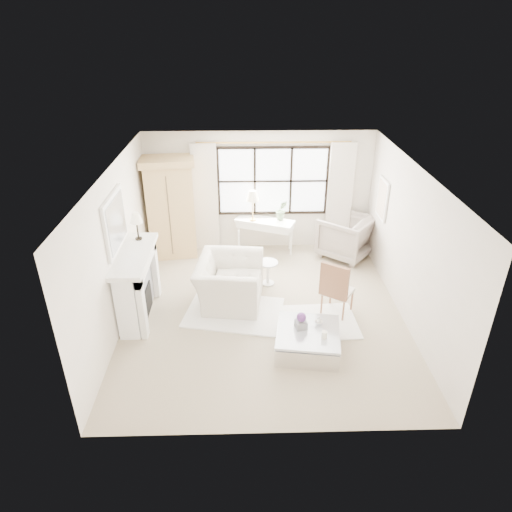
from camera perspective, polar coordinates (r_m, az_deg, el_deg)
The scene contains 32 objects.
floor at distance 8.48m, azimuth 1.00°, elevation -7.02°, with size 5.50×5.50×0.00m, color tan.
ceiling at distance 7.28m, azimuth 1.17°, elevation 10.68°, with size 5.50×5.50×0.00m, color white.
wall_back at distance 10.31m, azimuth 0.40°, elevation 8.06°, with size 5.00×5.00×0.00m, color silver.
wall_front at distance 5.48m, azimuth 2.36°, elevation -11.95°, with size 5.00×5.00×0.00m, color white.
wall_left at distance 8.07m, azimuth -16.95°, elevation 0.88°, with size 5.50×5.50×0.00m, color white.
wall_right at distance 8.28m, azimuth 18.64°, elevation 1.30°, with size 5.50×5.50×0.00m, color beige.
window_pane at distance 10.22m, azimuth 2.11°, elevation 9.35°, with size 2.40×0.02×1.50m, color white.
window_frame at distance 10.21m, azimuth 2.12°, elevation 9.33°, with size 2.50×0.04×1.50m, color black, non-canonical shape.
curtain_rod at distance 9.92m, azimuth 2.22°, elevation 14.00°, with size 0.04×0.04×3.30m, color #AF843C.
curtain_left at distance 10.29m, azimuth -6.33°, elevation 7.16°, with size 0.55×0.10×2.47m, color beige.
curtain_right at distance 10.47m, azimuth 10.39°, elevation 7.24°, with size 0.55×0.10×2.47m, color beige.
fireplace at distance 8.35m, azimuth -14.79°, elevation -3.39°, with size 0.58×1.66×1.26m.
mirror_frame at distance 7.86m, azimuth -17.23°, elevation 4.06°, with size 0.05×1.15×0.95m, color white.
mirror_glass at distance 7.86m, azimuth -17.01°, elevation 4.07°, with size 0.02×1.00×0.80m, color silver.
art_frame at distance 9.67m, azimuth 15.53°, elevation 6.90°, with size 0.04×0.62×0.82m, color white.
art_canvas at distance 9.66m, azimuth 15.41°, elevation 6.90°, with size 0.01×0.52×0.72m, color beige.
mantel_lamp at distance 8.37m, azimuth -14.76°, elevation 4.47°, with size 0.22×0.22×0.51m.
armoire at distance 10.16m, azimuth -10.58°, elevation 5.99°, with size 1.20×0.83×2.24m.
console_table at distance 10.37m, azimuth 1.10°, elevation 2.49°, with size 1.37×0.90×0.80m.
console_lamp at distance 9.99m, azimuth -0.42°, elevation 7.43°, with size 0.28×0.28×0.69m.
orchid_plant at distance 10.15m, azimuth 3.22°, elevation 5.75°, with size 0.25×0.20×0.46m, color #5D7950.
side_table at distance 9.15m, azimuth 1.50°, elevation -1.71°, with size 0.40×0.40×0.51m.
rug_left at distance 8.46m, azimuth -2.76°, elevation -7.04°, with size 1.72×1.22×0.03m, color white.
rug_right at distance 8.28m, azimuth 7.49°, elevation -8.16°, with size 1.44×1.08×0.03m, color white.
club_armchair at distance 8.56m, azimuth -3.35°, elevation -3.24°, with size 1.33×1.16×0.86m, color silver.
wingback_chair at distance 10.38m, azimuth 11.15°, elevation 2.43°, with size 1.02×1.05×0.95m, color #9E9186.
french_chair at distance 8.41m, azimuth 10.04°, elevation -5.30°, with size 0.67×0.67×1.08m.
coffee_table at distance 7.56m, azimuth 6.47°, elevation -10.48°, with size 1.14×1.14×0.38m.
planter_box at distance 7.46m, azimuth 5.64°, elevation -8.50°, with size 0.18×0.18×0.13m, color slate.
planter_flowers at distance 7.37m, azimuth 5.69°, elevation -7.61°, with size 0.15×0.15×0.15m, color #62317A.
pillar_candle at distance 7.29m, azimuth 8.55°, elevation -9.72°, with size 0.09×0.09×0.12m, color white.
coffee_vase at distance 7.56m, azimuth 7.89°, elevation -8.04°, with size 0.14×0.14×0.14m, color silver.
Camera 1 is at (-0.34, -6.94, 4.86)m, focal length 32.00 mm.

